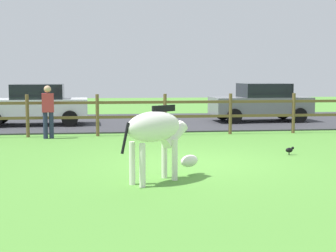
{
  "coord_description": "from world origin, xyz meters",
  "views": [
    {
      "loc": [
        -1.9,
        -10.51,
        1.98
      ],
      "look_at": [
        -0.49,
        0.91,
        0.74
      ],
      "focal_mm": 51.44,
      "sensor_mm": 36.0,
      "label": 1
    }
  ],
  "objects_px": {
    "parked_car_white": "(35,104)",
    "parked_car_grey": "(261,102)",
    "zebra": "(157,132)",
    "crow_on_grass": "(290,150)",
    "visitor_near_fence": "(48,109)"
  },
  "relations": [
    {
      "from": "zebra",
      "to": "crow_on_grass",
      "type": "distance_m",
      "value": 4.44
    },
    {
      "from": "zebra",
      "to": "parked_car_grey",
      "type": "bearing_deg",
      "value": 62.86
    },
    {
      "from": "parked_car_white",
      "to": "visitor_near_fence",
      "type": "height_order",
      "value": "visitor_near_fence"
    },
    {
      "from": "visitor_near_fence",
      "to": "parked_car_grey",
      "type": "bearing_deg",
      "value": 26.52
    },
    {
      "from": "zebra",
      "to": "parked_car_grey",
      "type": "height_order",
      "value": "parked_car_grey"
    },
    {
      "from": "crow_on_grass",
      "to": "visitor_near_fence",
      "type": "distance_m",
      "value": 7.4
    },
    {
      "from": "parked_car_white",
      "to": "zebra",
      "type": "bearing_deg",
      "value": -70.03
    },
    {
      "from": "crow_on_grass",
      "to": "zebra",
      "type": "bearing_deg",
      "value": -144.22
    },
    {
      "from": "crow_on_grass",
      "to": "visitor_near_fence",
      "type": "height_order",
      "value": "visitor_near_fence"
    },
    {
      "from": "parked_car_white",
      "to": "parked_car_grey",
      "type": "xyz_separation_m",
      "value": [
        9.0,
        0.35,
        0.0
      ]
    },
    {
      "from": "zebra",
      "to": "parked_car_white",
      "type": "distance_m",
      "value": 10.72
    },
    {
      "from": "crow_on_grass",
      "to": "visitor_near_fence",
      "type": "xyz_separation_m",
      "value": [
        -6.28,
        3.84,
        0.78
      ]
    },
    {
      "from": "parked_car_grey",
      "to": "crow_on_grass",
      "type": "bearing_deg",
      "value": -102.89
    },
    {
      "from": "parked_car_grey",
      "to": "zebra",
      "type": "bearing_deg",
      "value": -117.14
    },
    {
      "from": "zebra",
      "to": "crow_on_grass",
      "type": "bearing_deg",
      "value": 35.78
    }
  ]
}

